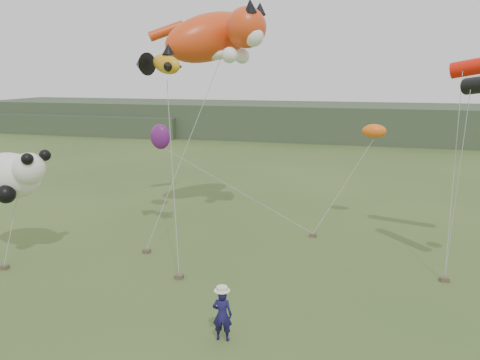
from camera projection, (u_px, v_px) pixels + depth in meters
name	position (u px, v px, depth m)	size (l,w,h in m)	color
ground	(218.00, 328.00, 14.40)	(120.00, 120.00, 0.00)	#385123
headland	(304.00, 121.00, 56.85)	(90.00, 13.00, 4.00)	#2D3D28
festival_attendant	(222.00, 315.00, 13.59)	(0.58, 0.38, 1.60)	#161247
sandbag_anchors	(218.00, 260.00, 19.39)	(17.20, 7.22, 0.16)	brown
cat_kite	(218.00, 36.00, 22.44)	(6.59, 5.50, 3.39)	red
fish_kite	(157.00, 63.00, 18.93)	(2.61, 1.69, 1.30)	orange
panda_kite	(12.00, 175.00, 19.26)	(3.41, 2.20, 2.12)	white
misc_kites	(230.00, 135.00, 23.93)	(11.92, 1.95, 1.49)	orange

